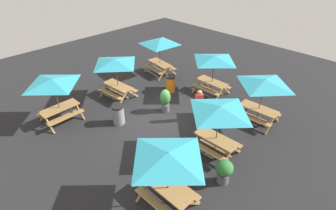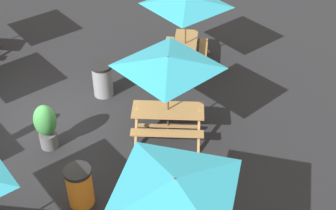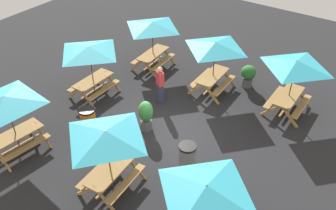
% 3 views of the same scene
% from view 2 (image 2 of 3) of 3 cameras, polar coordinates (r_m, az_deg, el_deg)
% --- Properties ---
extents(ground_plane, '(28.02, 28.02, 0.00)m').
position_cam_2_polar(ground_plane, '(12.69, -14.55, -2.74)').
color(ground_plane, '#232326').
rests_on(ground_plane, ground).
extents(picnic_table_0, '(2.03, 2.03, 2.34)m').
position_cam_2_polar(picnic_table_0, '(13.86, 2.23, 11.92)').
color(picnic_table_0, '#A87A44').
rests_on(picnic_table_0, ground).
extents(picnic_table_2, '(2.15, 2.15, 2.34)m').
position_cam_2_polar(picnic_table_2, '(10.96, 0.00, 4.53)').
color(picnic_table_2, '#A87A44').
rests_on(picnic_table_2, ground).
extents(picnic_table_4, '(2.81, 2.81, 2.34)m').
position_cam_2_polar(picnic_table_4, '(8.01, 0.85, -10.47)').
color(picnic_table_4, '#A87A44').
rests_on(picnic_table_4, ground).
extents(trash_bin_gray, '(0.59, 0.59, 0.98)m').
position_cam_2_polar(trash_bin_gray, '(13.34, -7.97, 3.07)').
color(trash_bin_gray, gray).
rests_on(trash_bin_gray, ground).
extents(trash_bin_orange, '(0.59, 0.59, 0.98)m').
position_cam_2_polar(trash_bin_orange, '(10.30, -10.71, -9.70)').
color(trash_bin_orange, orange).
rests_on(trash_bin_orange, ground).
extents(potted_plant_1, '(0.55, 0.55, 1.24)m').
position_cam_2_polar(potted_plant_1, '(11.71, -14.66, -2.38)').
color(potted_plant_1, '#59595B').
rests_on(potted_plant_1, ground).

